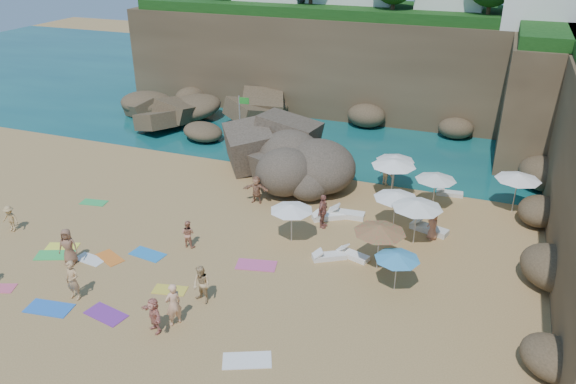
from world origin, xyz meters
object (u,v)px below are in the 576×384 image
(parasol_0, at_px, (394,163))
(parasol_2, at_px, (395,158))
(person_stand_1, at_px, (188,234))
(person_stand_2, at_px, (386,172))
(lounger_0, at_px, (346,214))
(rock_outcrop, at_px, (277,173))
(person_stand_5, at_px, (256,189))
(person_stand_3, at_px, (323,211))
(flag_pole, at_px, (241,116))
(person_stand_6, at_px, (173,304))
(person_stand_4, at_px, (433,225))
(parasol_1, at_px, (396,195))

(parasol_0, xyz_separation_m, parasol_2, (-0.16, 1.41, -0.25))
(person_stand_1, distance_m, person_stand_2, 13.42)
(lounger_0, bearing_deg, rock_outcrop, 140.00)
(person_stand_2, relative_size, person_stand_5, 1.04)
(parasol_2, relative_size, person_stand_1, 1.60)
(parasol_0, xyz_separation_m, person_stand_5, (-7.24, -3.37, -1.44))
(person_stand_1, distance_m, person_stand_5, 5.90)
(parasol_2, relative_size, person_stand_3, 1.23)
(rock_outcrop, height_order, parasol_2, parasol_2)
(flag_pole, distance_m, person_stand_6, 19.70)
(person_stand_5, bearing_deg, flag_pole, 114.81)
(lounger_0, xyz_separation_m, person_stand_6, (-4.04, -11.46, 0.81))
(parasol_0, bearing_deg, person_stand_1, -132.74)
(person_stand_6, bearing_deg, flag_pole, -133.48)
(person_stand_2, height_order, person_stand_3, person_stand_3)
(parasol_2, distance_m, person_stand_4, 6.33)
(lounger_0, xyz_separation_m, person_stand_3, (-0.89, -1.58, 0.79))
(rock_outcrop, bearing_deg, person_stand_2, 6.37)
(parasol_1, bearing_deg, person_stand_5, 177.52)
(parasol_2, distance_m, person_stand_3, 6.84)
(person_stand_1, relative_size, person_stand_4, 0.93)
(person_stand_2, distance_m, person_stand_5, 8.34)
(parasol_2, bearing_deg, rock_outcrop, -177.08)
(parasol_2, height_order, person_stand_4, parasol_2)
(parasol_2, bearing_deg, parasol_0, -83.49)
(person_stand_1, height_order, person_stand_6, person_stand_6)
(person_stand_2, distance_m, person_stand_4, 6.83)
(parasol_0, height_order, person_stand_1, parasol_0)
(person_stand_1, distance_m, person_stand_4, 12.50)
(person_stand_5, bearing_deg, parasol_0, 19.22)
(lounger_0, distance_m, person_stand_5, 5.44)
(person_stand_5, bearing_deg, person_stand_4, -9.14)
(person_stand_5, bearing_deg, person_stand_6, -88.93)
(flag_pole, xyz_separation_m, person_stand_3, (8.89, -8.91, -1.59))
(person_stand_6, bearing_deg, rock_outcrop, -143.80)
(lounger_0, bearing_deg, parasol_1, -13.84)
(lounger_0, distance_m, person_stand_2, 5.23)
(rock_outcrop, distance_m, parasol_1, 10.03)
(flag_pole, distance_m, person_stand_3, 12.69)
(parasol_2, relative_size, person_stand_5, 1.41)
(flag_pole, height_order, person_stand_2, flag_pole)
(rock_outcrop, relative_size, person_stand_1, 5.78)
(person_stand_3, bearing_deg, parasol_0, -24.57)
(parasol_1, distance_m, parasol_2, 5.23)
(person_stand_6, bearing_deg, lounger_0, -169.92)
(flag_pole, xyz_separation_m, person_stand_4, (14.56, -8.05, -1.76))
(flag_pole, height_order, parasol_2, flag_pole)
(flag_pole, relative_size, person_stand_6, 2.07)
(parasol_0, distance_m, parasol_2, 1.44)
(lounger_0, bearing_deg, flag_pole, 139.17)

